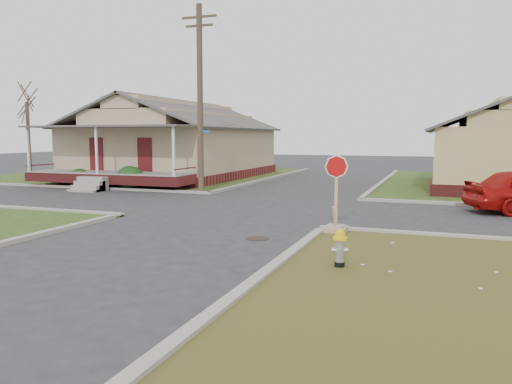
% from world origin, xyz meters
% --- Properties ---
extents(ground, '(120.00, 120.00, 0.00)m').
position_xyz_m(ground, '(0.00, 0.00, 0.00)').
color(ground, '#29292C').
rests_on(ground, ground).
extents(verge_far_left, '(19.00, 19.00, 0.05)m').
position_xyz_m(verge_far_left, '(-13.00, 18.00, 0.03)').
color(verge_far_left, '#2A3F16').
rests_on(verge_far_left, ground).
extents(curbs, '(80.00, 40.00, 0.12)m').
position_xyz_m(curbs, '(0.00, 5.00, 0.00)').
color(curbs, '#9D978E').
rests_on(curbs, ground).
extents(manhole, '(0.64, 0.64, 0.01)m').
position_xyz_m(manhole, '(2.20, -0.50, 0.01)').
color(manhole, black).
rests_on(manhole, ground).
extents(corner_house, '(10.10, 15.50, 5.30)m').
position_xyz_m(corner_house, '(-10.00, 16.68, 2.28)').
color(corner_house, maroon).
rests_on(corner_house, ground).
extents(side_house_yellow, '(7.60, 11.60, 4.70)m').
position_xyz_m(side_house_yellow, '(10.00, 16.50, 2.19)').
color(side_house_yellow, maroon).
rests_on(side_house_yellow, ground).
extents(utility_pole, '(1.80, 0.28, 9.00)m').
position_xyz_m(utility_pole, '(-4.20, 8.90, 4.66)').
color(utility_pole, '#403125').
rests_on(utility_pole, ground).
extents(tree_far_left, '(0.22, 0.22, 4.90)m').
position_xyz_m(tree_far_left, '(-18.00, 12.00, 2.50)').
color(tree_far_left, '#403125').
rests_on(tree_far_left, verge_far_left).
extents(fire_hydrant, '(0.30, 0.30, 0.80)m').
position_xyz_m(fire_hydrant, '(4.88, -2.81, 0.49)').
color(fire_hydrant, black).
rests_on(fire_hydrant, ground).
extents(stop_sign, '(0.63, 0.61, 2.21)m').
position_xyz_m(stop_sign, '(4.04, 0.98, 0.53)').
color(stop_sign, tan).
rests_on(stop_sign, ground).
extents(hedge_left, '(1.31, 1.07, 1.00)m').
position_xyz_m(hedge_left, '(-11.89, 9.30, 0.55)').
color(hedge_left, '#193D16').
rests_on(hedge_left, verge_far_left).
extents(hedge_right, '(1.50, 1.23, 1.15)m').
position_xyz_m(hedge_right, '(-8.51, 9.19, 0.62)').
color(hedge_right, '#193D16').
rests_on(hedge_right, verge_far_left).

